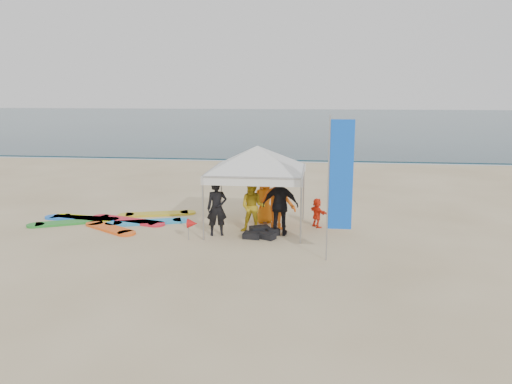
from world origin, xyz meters
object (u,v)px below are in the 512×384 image
at_px(person_orange_a, 277,200).
at_px(surfboard_spread, 113,220).
at_px(person_black_b, 281,205).
at_px(person_yellow, 253,207).
at_px(person_orange_b, 265,199).
at_px(canopy_tent, 257,146).
at_px(person_seated, 317,213).
at_px(person_black_a, 217,208).
at_px(marker_pennant, 192,224).
at_px(feather_flag, 340,177).

bearing_deg(person_orange_a, surfboard_spread, 13.92).
distance_m(person_orange_a, person_black_b, 0.69).
height_order(person_yellow, person_orange_b, person_yellow).
bearing_deg(person_yellow, canopy_tent, 79.97).
distance_m(person_yellow, person_seated, 2.13).
distance_m(person_yellow, surfboard_spread, 4.86).
xyz_separation_m(person_black_a, marker_pennant, (-0.60, -0.61, -0.33)).
xyz_separation_m(person_yellow, person_seated, (1.93, 0.83, -0.32)).
bearing_deg(person_black_b, person_yellow, -8.72).
relative_size(person_black_b, person_orange_b, 1.17).
relative_size(feather_flag, marker_pennant, 5.73).
distance_m(person_orange_a, surfboard_spread, 5.53).
relative_size(person_yellow, person_black_b, 0.87).
height_order(person_yellow, canopy_tent, canopy_tent).
bearing_deg(surfboard_spread, feather_flag, -22.78).
xyz_separation_m(person_black_b, canopy_tent, (-0.76, 0.61, 1.68)).
relative_size(person_yellow, marker_pennant, 2.47).
height_order(person_yellow, feather_flag, feather_flag).
height_order(person_orange_a, surfboard_spread, person_orange_a).
distance_m(person_black_a, person_black_b, 1.88).
xyz_separation_m(person_yellow, feather_flag, (2.45, -2.32, 1.37)).
xyz_separation_m(person_orange_a, marker_pennant, (-2.32, -1.50, -0.43)).
bearing_deg(feather_flag, canopy_tent, 130.91).
distance_m(person_black_a, marker_pennant, 0.91).
xyz_separation_m(person_black_b, person_seated, (1.08, 1.04, -0.44)).
bearing_deg(person_orange_b, person_orange_a, 102.63).
distance_m(person_black_b, person_orange_b, 1.49).
bearing_deg(person_yellow, person_black_a, -155.01).
relative_size(person_orange_b, feather_flag, 0.42).
xyz_separation_m(person_orange_b, person_seated, (1.69, -0.32, -0.31)).
height_order(person_seated, canopy_tent, canopy_tent).
xyz_separation_m(person_seated, marker_pennant, (-3.55, -1.87, 0.03)).
relative_size(person_orange_a, canopy_tent, 0.47).
bearing_deg(person_black_a, person_black_b, -8.52).
relative_size(marker_pennant, surfboard_spread, 0.14).
relative_size(person_black_a, person_yellow, 1.04).
height_order(canopy_tent, marker_pennant, canopy_tent).
bearing_deg(surfboard_spread, person_black_a, -16.95).
relative_size(person_black_a, surfboard_spread, 0.35).
bearing_deg(canopy_tent, person_black_b, -38.65).
distance_m(person_black_a, feather_flag, 4.16).
relative_size(person_orange_a, person_seated, 2.00).
height_order(person_orange_a, person_black_b, person_orange_a).
relative_size(person_black_a, marker_pennant, 2.58).
height_order(canopy_tent, surfboard_spread, canopy_tent).
distance_m(person_black_a, surfboard_spread, 3.98).
height_order(person_black_a, person_black_b, person_black_b).
distance_m(person_black_a, person_orange_b, 2.02).
height_order(person_seated, surfboard_spread, person_seated).
height_order(person_black_a, marker_pennant, person_black_a).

